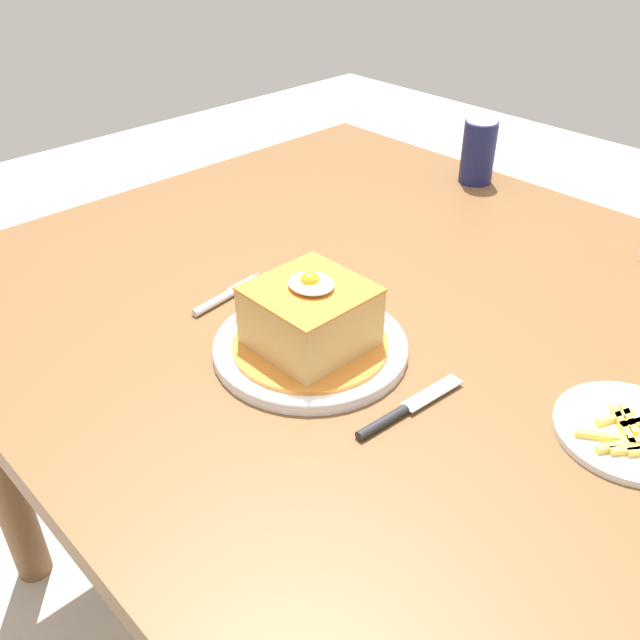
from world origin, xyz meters
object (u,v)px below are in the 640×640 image
object	(u,v)px
fork	(224,297)
knife	(397,414)
soda_can	(478,152)
side_plate_fries	(629,431)
main_plate	(309,345)

from	to	relation	value
fork	knife	world-z (taller)	same
soda_can	side_plate_fries	bearing A→B (deg)	-40.71
fork	side_plate_fries	size ratio (longest dim) A/B	0.83
knife	soda_can	bearing A→B (deg)	119.04
knife	side_plate_fries	bearing A→B (deg)	40.03
soda_can	side_plate_fries	world-z (taller)	soda_can
main_plate	soda_can	world-z (taller)	soda_can
main_plate	soda_can	bearing A→B (deg)	106.97
main_plate	side_plate_fries	size ratio (longest dim) A/B	1.52
soda_can	knife	bearing A→B (deg)	-60.96
fork	side_plate_fries	bearing A→B (deg)	16.17
main_plate	side_plate_fries	distance (m)	0.40
side_plate_fries	knife	bearing A→B (deg)	-139.97
main_plate	fork	size ratio (longest dim) A/B	1.82
knife	side_plate_fries	size ratio (longest dim) A/B	0.97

